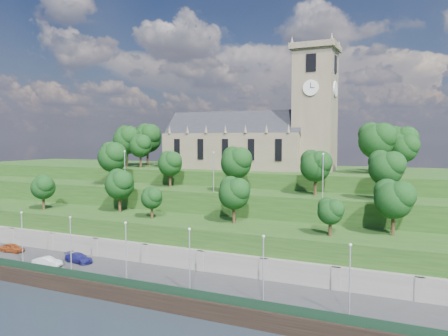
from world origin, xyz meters
The scene contains 17 objects.
ground centered at (0.00, 0.00, 0.00)m, with size 320.00×320.00×0.00m, color black.
promenade centered at (0.00, 6.00, 1.00)m, with size 160.00×12.00×2.00m, color #2D2D30.
quay_wall centered at (0.00, -0.05, 1.10)m, with size 160.00×0.50×2.20m, color black.
fence centered at (0.00, 0.60, 2.60)m, with size 160.00×0.10×1.20m, color #163321.
retaining_wall centered at (0.00, 11.97, 2.50)m, with size 160.00×2.10×5.00m.
embankment_lower centered at (0.00, 18.00, 4.00)m, with size 160.00×12.00×8.00m, color #1E3E14.
embankment_upper centered at (0.00, 29.00, 6.00)m, with size 160.00×10.00×12.00m, color #1E3E14.
hilltop centered at (0.00, 50.00, 7.50)m, with size 160.00×32.00×15.00m, color #1E3E14.
church centered at (0.79, 45.98, 22.52)m, with size 38.60×12.35×27.60m.
trees_lower centered at (1.17, 18.66, 13.05)m, with size 68.65×9.04×8.17m.
trees_upper centered at (0.93, 28.07, 17.65)m, with size 60.64×8.28×9.22m.
trees_hilltop centered at (-3.08, 44.79, 21.59)m, with size 69.52×15.81×10.75m.
lamp_posts_promenade centered at (-2.00, 2.50, 6.82)m, with size 60.36×0.36×8.40m.
lamp_posts_upper centered at (0.00, 26.00, 16.31)m, with size 40.36×0.36×7.43m.
car_left centered at (-29.88, 7.09, 2.76)m, with size 1.79×4.45×1.52m, color #8D3A17.
car_middle centered at (-17.49, 3.17, 2.76)m, with size 1.60×4.60×1.51m, color #AFB0B4.
car_right centered at (-14.72, 6.92, 2.74)m, with size 2.08×5.12×1.48m, color navy.
Camera 1 is at (34.94, -45.72, 21.69)m, focal length 35.00 mm.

